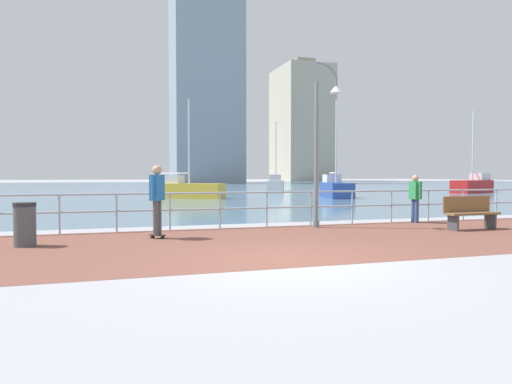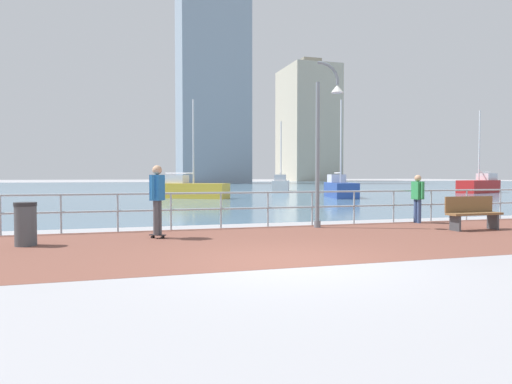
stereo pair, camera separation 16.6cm
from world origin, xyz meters
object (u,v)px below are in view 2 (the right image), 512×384
at_px(bystander, 418,195).
at_px(trash_bin, 26,224).
at_px(skateboarder, 157,194).
at_px(sailboat_ivory, 281,184).
at_px(sailboat_blue, 340,188).
at_px(park_bench, 473,213).
at_px(sailboat_white, 191,189).
at_px(lamppost, 324,136).
at_px(sailboat_navy, 480,185).

distance_m(bystander, trash_bin, 11.05).
xyz_separation_m(skateboarder, trash_bin, (-2.79, -0.41, -0.58)).
distance_m(sailboat_ivory, sailboat_blue, 12.69).
distance_m(skateboarder, trash_bin, 2.88).
xyz_separation_m(park_bench, sailboat_white, (-4.75, 19.52, 0.13)).
xyz_separation_m(trash_bin, sailboat_ivory, (16.59, 30.21, 0.15)).
xyz_separation_m(park_bench, sailboat_ivory, (5.36, 30.56, 0.14)).
relative_size(skateboarder, trash_bin, 1.87).
bearing_deg(bystander, sailboat_white, 104.24).
bearing_deg(park_bench, lamppost, 155.42).
bearing_deg(park_bench, skateboarder, 174.90).
xyz_separation_m(sailboat_navy, sailboat_white, (-24.99, -2.45, -0.06)).
xyz_separation_m(skateboarder, sailboat_blue, (13.49, 17.12, -0.43)).
bearing_deg(skateboarder, sailboat_navy, 36.49).
height_order(lamppost, sailboat_navy, sailboat_navy).
height_order(trash_bin, sailboat_navy, sailboat_navy).
relative_size(skateboarder, bystander, 1.15).
bearing_deg(trash_bin, sailboat_ivory, 61.23).
bearing_deg(lamppost, sailboat_blue, 61.65).
height_order(bystander, park_bench, bystander).
bearing_deg(bystander, park_bench, -81.23).
height_order(lamppost, trash_bin, lamppost).
relative_size(skateboarder, sailboat_white, 0.27).
relative_size(skateboarder, sailboat_ivory, 0.27).
relative_size(lamppost, bystander, 3.14).
bearing_deg(sailboat_blue, skateboarder, -128.22).
bearing_deg(sailboat_ivory, park_bench, -99.95).
height_order(lamppost, sailboat_white, sailboat_white).
bearing_deg(sailboat_white, trash_bin, -108.67).
distance_m(lamppost, sailboat_white, 17.97).
height_order(sailboat_ivory, sailboat_navy, sailboat_navy).
relative_size(lamppost, park_bench, 2.95).
xyz_separation_m(skateboarder, bystander, (8.13, 1.26, -0.17)).
relative_size(lamppost, sailboat_ivory, 0.73).
bearing_deg(lamppost, skateboarder, -168.87).
relative_size(bystander, park_bench, 0.94).
relative_size(park_bench, sailboat_white, 0.25).
distance_m(sailboat_blue, sailboat_navy, 15.73).
xyz_separation_m(park_bench, sailboat_blue, (5.05, 17.88, 0.14)).
relative_size(lamppost, sailboat_navy, 0.68).
height_order(bystander, trash_bin, bystander).
relative_size(park_bench, sailboat_navy, 0.23).
height_order(bystander, sailboat_ivory, sailboat_ivory).
xyz_separation_m(trash_bin, sailboat_white, (6.48, 19.17, 0.14)).
bearing_deg(park_bench, sailboat_blue, 74.24).
height_order(lamppost, skateboarder, lamppost).
height_order(skateboarder, sailboat_navy, sailboat_navy).
bearing_deg(bystander, sailboat_blue, 71.33).
height_order(lamppost, bystander, lamppost).
xyz_separation_m(sailboat_ivory, sailboat_navy, (14.87, -8.60, 0.04)).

